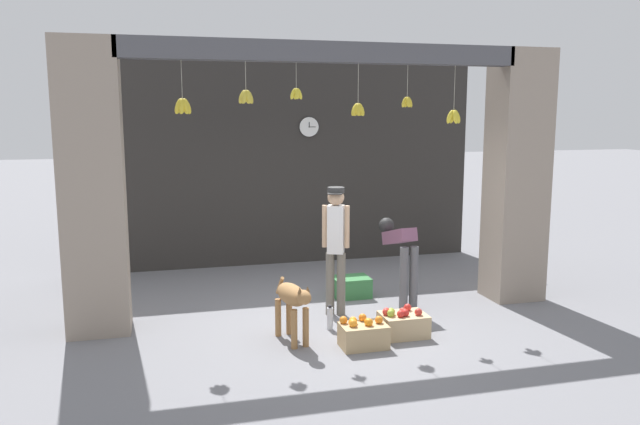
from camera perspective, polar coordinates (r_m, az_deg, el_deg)
The scene contains 13 objects.
ground_plane at distance 7.85m, azimuth 0.85°, elevation -9.77°, with size 60.00×60.00×0.00m, color slate.
shop_back_wall at distance 10.48m, azimuth -3.66°, elevation 4.40°, with size 6.72×0.12×3.36m, color #2D2B28.
shop_pillar_left at distance 7.54m, azimuth -20.07°, elevation 2.02°, with size 0.70×0.60×3.36m, color gray.
shop_pillar_right at distance 8.85m, azimuth 17.53°, elevation 3.13°, with size 0.70×0.60×3.36m, color gray.
storefront_awning at distance 7.56m, azimuth 0.50°, elevation 14.13°, with size 4.82×0.28×0.97m.
dog at distance 6.98m, azimuth -2.51°, elevation -7.98°, with size 0.35×0.84×0.71m.
shopkeeper at distance 7.79m, azimuth 1.45°, elevation -2.59°, with size 0.32×0.30×1.63m.
worker_stooping at distance 8.21m, azimuth 7.38°, elevation -3.53°, with size 0.28×0.86×1.13m.
fruit_crate_oranges at distance 6.95m, azimuth 3.97°, elevation -11.04°, with size 0.50×0.34×0.34m.
fruit_crate_apples at distance 7.33m, azimuth 7.59°, elevation -10.03°, with size 0.52×0.40×0.34m.
produce_box_green at distance 8.76m, azimuth 2.86°, elevation -6.80°, with size 0.50×0.39×0.28m, color #387A42.
water_bottle at distance 7.48m, azimuth 0.91°, elevation -9.64°, with size 0.07×0.07×0.29m.
wall_clock at distance 10.47m, azimuth -1.01°, elevation 7.83°, with size 0.34×0.03×0.34m.
Camera 1 is at (-1.99, -7.15, 2.54)m, focal length 35.00 mm.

